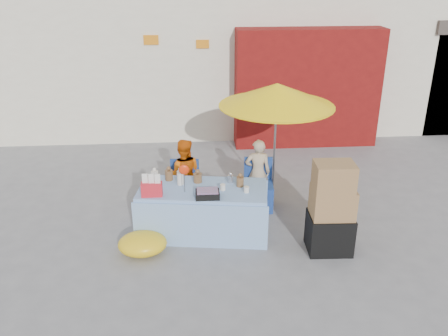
{
  "coord_description": "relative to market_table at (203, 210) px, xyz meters",
  "views": [
    {
      "loc": [
        -0.42,
        -5.98,
        3.87
      ],
      "look_at": [
        0.07,
        0.6,
        1.0
      ],
      "focal_mm": 38.0,
      "sensor_mm": 36.0,
      "label": 1
    }
  ],
  "objects": [
    {
      "name": "vendor_orange",
      "position": [
        -0.29,
        0.87,
        0.22
      ],
      "size": [
        0.63,
        0.51,
        1.22
      ],
      "primitive_type": "imported",
      "rotation": [
        0.0,
        0.0,
        3.06
      ],
      "color": "#DC5C0B",
      "rests_on": "ground"
    },
    {
      "name": "umbrella",
      "position": [
        1.26,
        1.02,
        1.5
      ],
      "size": [
        1.9,
        1.9,
        2.09
      ],
      "color": "gray",
      "rests_on": "ground"
    },
    {
      "name": "chair_left",
      "position": [
        -0.28,
        0.73,
        -0.13
      ],
      "size": [
        0.52,
        0.51,
        0.85
      ],
      "rotation": [
        0.0,
        0.0,
        -0.08
      ],
      "color": "navy",
      "rests_on": "ground"
    },
    {
      "name": "ground",
      "position": [
        0.27,
        -0.43,
        -0.39
      ],
      "size": [
        80.0,
        80.0,
        0.0
      ],
      "primitive_type": "plane",
      "color": "slate",
      "rests_on": "ground"
    },
    {
      "name": "chair_right",
      "position": [
        0.97,
        0.73,
        -0.13
      ],
      "size": [
        0.52,
        0.51,
        0.85
      ],
      "rotation": [
        0.0,
        0.0,
        -0.08
      ],
      "color": "navy",
      "rests_on": "ground"
    },
    {
      "name": "box_stack",
      "position": [
        1.8,
        -0.64,
        0.25
      ],
      "size": [
        0.64,
        0.53,
        1.38
      ],
      "rotation": [
        0.0,
        0.0,
        -0.04
      ],
      "color": "black",
      "rests_on": "ground"
    },
    {
      "name": "market_table",
      "position": [
        0.0,
        0.0,
        0.0
      ],
      "size": [
        2.08,
        1.19,
        1.19
      ],
      "rotation": [
        0.0,
        0.0,
        -0.14
      ],
      "color": "#7E99C9",
      "rests_on": "ground"
    },
    {
      "name": "tarp_bundle",
      "position": [
        -0.89,
        -0.54,
        -0.23
      ],
      "size": [
        0.73,
        0.6,
        0.32
      ],
      "primitive_type": "ellipsoid",
      "rotation": [
        0.0,
        0.0,
        -0.05
      ],
      "color": "yellow",
      "rests_on": "ground"
    },
    {
      "name": "vendor_beige",
      "position": [
        0.96,
        0.87,
        0.2
      ],
      "size": [
        0.45,
        0.32,
        1.19
      ],
      "primitive_type": "imported",
      "rotation": [
        0.0,
        0.0,
        3.06
      ],
      "color": "tan",
      "rests_on": "ground"
    }
  ]
}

